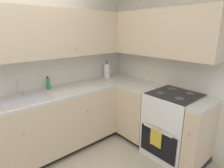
% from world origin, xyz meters
% --- Properties ---
extents(wall_back, '(4.15, 0.05, 2.59)m').
position_xyz_m(wall_back, '(0.00, 1.43, 1.29)').
color(wall_back, silver).
rests_on(wall_back, ground_plane).
extents(wall_right, '(0.05, 2.91, 2.59)m').
position_xyz_m(wall_right, '(2.05, 0.00, 1.29)').
color(wall_right, silver).
rests_on(wall_right, ground_plane).
extents(lower_cabinets_back, '(1.95, 0.62, 0.88)m').
position_xyz_m(lower_cabinets_back, '(0.45, 1.11, 0.45)').
color(lower_cabinets_back, beige).
rests_on(lower_cabinets_back, ground_plane).
extents(countertop_back, '(3.16, 0.60, 0.03)m').
position_xyz_m(countertop_back, '(0.45, 1.10, 0.90)').
color(countertop_back, beige).
rests_on(countertop_back, lower_cabinets_back).
extents(lower_cabinets_right, '(0.62, 1.33, 0.88)m').
position_xyz_m(lower_cabinets_right, '(1.73, 0.30, 0.45)').
color(lower_cabinets_right, beige).
rests_on(lower_cabinets_right, ground_plane).
extents(countertop_right, '(0.60, 1.33, 0.03)m').
position_xyz_m(countertop_right, '(1.72, 0.30, 0.90)').
color(countertop_right, beige).
rests_on(countertop_right, lower_cabinets_right).
extents(oven_range, '(0.68, 0.62, 1.07)m').
position_xyz_m(oven_range, '(1.74, -0.03, 0.47)').
color(oven_range, white).
rests_on(oven_range, ground_plane).
extents(upper_cabinets_back, '(2.84, 0.34, 0.64)m').
position_xyz_m(upper_cabinets_back, '(0.29, 1.24, 1.70)').
color(upper_cabinets_back, beige).
extents(upper_cabinets_right, '(0.32, 1.88, 0.64)m').
position_xyz_m(upper_cabinets_right, '(1.86, 0.46, 1.70)').
color(upper_cabinets_right, beige).
extents(sink, '(0.60, 0.40, 0.10)m').
position_xyz_m(sink, '(0.16, 1.07, 0.88)').
color(sink, '#B7B7BC').
rests_on(sink, countertop_back).
extents(faucet, '(0.07, 0.16, 0.23)m').
position_xyz_m(faucet, '(0.16, 1.28, 1.05)').
color(faucet, silver).
rests_on(faucet, countertop_back).
extents(soap_bottle, '(0.05, 0.05, 0.20)m').
position_xyz_m(soap_bottle, '(0.54, 1.28, 1.00)').
color(soap_bottle, '#338C4C').
rests_on(soap_bottle, countertop_back).
extents(paper_towel_roll, '(0.11, 0.11, 0.31)m').
position_xyz_m(paper_towel_roll, '(1.61, 1.26, 1.04)').
color(paper_towel_roll, white).
rests_on(paper_towel_roll, countertop_back).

